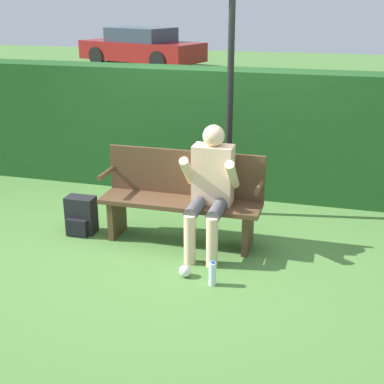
# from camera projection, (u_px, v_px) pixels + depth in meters

# --- Properties ---
(ground_plane) EXTENTS (40.00, 40.00, 0.00)m
(ground_plane) POSITION_uv_depth(u_px,v_px,m) (181.00, 241.00, 5.48)
(ground_plane) COLOR #4C7A38
(hedge_back) EXTENTS (12.00, 0.50, 1.55)m
(hedge_back) POSITION_uv_depth(u_px,v_px,m) (217.00, 131.00, 6.69)
(hedge_back) COLOR #1E4C1E
(hedge_back) RESTS_ON ground
(park_bench) EXTENTS (1.62, 0.41, 0.92)m
(park_bench) POSITION_uv_depth(u_px,v_px,m) (182.00, 196.00, 5.38)
(park_bench) COLOR #513823
(park_bench) RESTS_ON ground
(person_seated) EXTENTS (0.52, 0.63, 1.23)m
(person_seated) POSITION_uv_depth(u_px,v_px,m) (210.00, 184.00, 5.11)
(person_seated) COLOR beige
(person_seated) RESTS_ON ground
(backpack) EXTENTS (0.30, 0.25, 0.40)m
(backpack) POSITION_uv_depth(u_px,v_px,m) (81.00, 216.00, 5.63)
(backpack) COLOR black
(backpack) RESTS_ON ground
(water_bottle) EXTENTS (0.07, 0.07, 0.23)m
(water_bottle) POSITION_uv_depth(u_px,v_px,m) (212.00, 274.00, 4.62)
(water_bottle) COLOR silver
(water_bottle) RESTS_ON ground
(signpost) EXTENTS (0.44, 0.09, 2.67)m
(signpost) POSITION_uv_depth(u_px,v_px,m) (230.00, 81.00, 5.68)
(signpost) COLOR black
(signpost) RESTS_ON ground
(parked_car) EXTENTS (4.85, 3.14, 1.32)m
(parked_car) POSITION_uv_depth(u_px,v_px,m) (141.00, 47.00, 19.16)
(parked_car) COLOR maroon
(parked_car) RESTS_ON ground
(litter_crumple) EXTENTS (0.11, 0.11, 0.11)m
(litter_crumple) POSITION_uv_depth(u_px,v_px,m) (185.00, 271.00, 4.78)
(litter_crumple) COLOR silver
(litter_crumple) RESTS_ON ground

